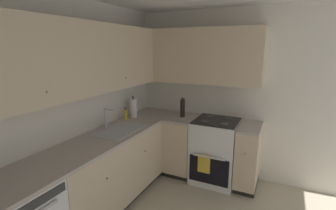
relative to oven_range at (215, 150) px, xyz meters
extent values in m
cube|color=silver|center=(-1.57, 1.35, 0.77)|extent=(3.81, 0.05, 2.46)
cube|color=silver|center=(0.31, -0.42, 0.77)|extent=(0.05, 3.57, 2.46)
cube|color=#333333|center=(-2.32, 0.72, 0.36)|extent=(0.55, 0.01, 0.07)
cube|color=beige|center=(-1.17, 1.02, 0.02)|extent=(1.69, 0.60, 0.78)
cube|color=black|center=(-1.17, 1.05, -0.42)|extent=(1.69, 0.54, 0.09)
sphere|color=tan|center=(-1.54, 0.71, 0.17)|extent=(0.02, 0.02, 0.02)
sphere|color=tan|center=(-0.79, 0.71, 0.17)|extent=(0.02, 0.02, 0.02)
cube|color=#B7A89E|center=(-1.17, 1.02, 0.43)|extent=(2.90, 0.60, 0.03)
cube|color=beige|center=(-0.02, 0.52, 0.02)|extent=(0.60, 0.40, 0.78)
cube|color=black|center=(0.01, 0.52, -0.42)|extent=(0.54, 0.40, 0.09)
cube|color=beige|center=(-0.02, -0.46, 0.02)|extent=(0.60, 0.28, 0.78)
cube|color=black|center=(0.01, -0.46, -0.42)|extent=(0.54, 0.28, 0.09)
sphere|color=tan|center=(-0.33, -0.46, 0.17)|extent=(0.02, 0.02, 0.02)
cube|color=#B7A89E|center=(-0.02, 0.52, 0.43)|extent=(0.60, 0.40, 0.03)
cube|color=#B7A89E|center=(-0.02, -0.46, 0.43)|extent=(0.60, 0.28, 0.03)
cube|color=white|center=(0.00, 0.00, -0.01)|extent=(0.64, 0.62, 0.91)
cube|color=black|center=(-0.32, 0.00, -0.17)|extent=(0.02, 0.55, 0.38)
cube|color=silver|center=(-0.35, 0.00, 0.04)|extent=(0.02, 0.43, 0.02)
cube|color=black|center=(0.00, 0.00, 0.45)|extent=(0.59, 0.60, 0.01)
cube|color=white|center=(0.31, 0.00, 0.52)|extent=(0.03, 0.60, 0.15)
cylinder|color=#4C4C4C|center=(-0.14, -0.14, 0.46)|extent=(0.11, 0.11, 0.01)
cylinder|color=#4C4C4C|center=(-0.14, 0.14, 0.46)|extent=(0.11, 0.11, 0.01)
cylinder|color=#4C4C4C|center=(0.14, -0.14, 0.46)|extent=(0.11, 0.11, 0.01)
cylinder|color=#4C4C4C|center=(0.14, 0.14, 0.46)|extent=(0.11, 0.11, 0.01)
cube|color=gold|center=(-0.35, 0.06, -0.07)|extent=(0.02, 0.17, 0.26)
cube|color=beige|center=(-1.33, 1.16, 1.34)|extent=(2.58, 0.32, 0.77)
sphere|color=tan|center=(-1.90, 0.99, 1.09)|extent=(0.02, 0.02, 0.02)
sphere|color=tan|center=(-0.76, 0.99, 1.09)|extent=(0.02, 0.02, 0.02)
cube|color=beige|center=(0.12, 0.38, 1.34)|extent=(0.32, 1.87, 0.77)
cube|color=#B7B7BC|center=(-0.92, 0.99, 0.45)|extent=(0.66, 0.40, 0.01)
cube|color=gray|center=(-0.92, 0.99, 0.40)|extent=(0.61, 0.36, 0.09)
cube|color=#99999E|center=(-0.92, 0.99, 0.41)|extent=(0.02, 0.35, 0.06)
cylinder|color=silver|center=(-0.92, 1.22, 0.58)|extent=(0.02, 0.02, 0.26)
cylinder|color=silver|center=(-0.92, 1.15, 0.69)|extent=(0.02, 0.15, 0.02)
cylinder|color=silver|center=(-0.87, 1.22, 0.48)|extent=(0.02, 0.02, 0.06)
cylinder|color=gold|center=(-0.51, 1.20, 0.52)|extent=(0.05, 0.05, 0.15)
cylinder|color=#262626|center=(-0.51, 1.20, 0.61)|extent=(0.02, 0.02, 0.03)
cylinder|color=white|center=(-0.34, 1.18, 0.58)|extent=(0.11, 0.11, 0.27)
cylinder|color=#3F3F3F|center=(-0.34, 1.18, 0.60)|extent=(0.02, 0.02, 0.33)
cylinder|color=black|center=(-0.02, 0.52, 0.58)|extent=(0.07, 0.07, 0.27)
cylinder|color=black|center=(-0.02, 0.52, 0.72)|extent=(0.04, 0.04, 0.02)
camera|label=1|loc=(-3.28, -0.82, 1.45)|focal=26.02mm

